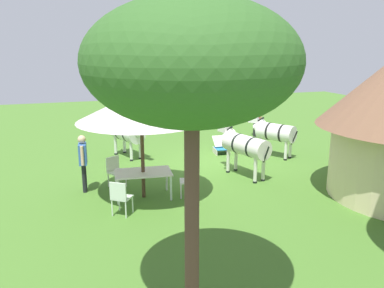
{
  "coord_description": "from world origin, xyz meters",
  "views": [
    {
      "loc": [
        4.87,
        12.61,
        4.13
      ],
      "look_at": [
        1.04,
        0.85,
        1.0
      ],
      "focal_mm": 36.55,
      "sensor_mm": 36.0,
      "label": 1
    }
  ],
  "objects_px": {
    "shade_umbrella": "(141,106)",
    "zebra_toward_hut": "(245,146)",
    "striped_lounge_chair": "(221,147)",
    "patio_chair_west_end": "(115,169)",
    "guest_beside_umbrella": "(83,158)",
    "patio_chair_near_hut": "(190,179)",
    "patio_dining_table": "(143,174)",
    "patio_chair_east_end": "(120,196)",
    "zebra_nearest_camera": "(275,132)",
    "acacia_tree_behind_hut": "(192,64)",
    "zebra_by_umbrella": "(128,132)",
    "standing_watcher": "(256,115)"
  },
  "relations": [
    {
      "from": "shade_umbrella",
      "to": "zebra_toward_hut",
      "type": "relative_size",
      "value": 1.51
    },
    {
      "from": "striped_lounge_chair",
      "to": "zebra_toward_hut",
      "type": "xyz_separation_m",
      "value": [
        0.35,
        2.81,
        0.77
      ]
    },
    {
      "from": "patio_chair_west_end",
      "to": "guest_beside_umbrella",
      "type": "height_order",
      "value": "guest_beside_umbrella"
    },
    {
      "from": "shade_umbrella",
      "to": "patio_chair_near_hut",
      "type": "bearing_deg",
      "value": 164.56
    },
    {
      "from": "patio_dining_table",
      "to": "zebra_toward_hut",
      "type": "height_order",
      "value": "zebra_toward_hut"
    },
    {
      "from": "patio_chair_east_end",
      "to": "zebra_toward_hut",
      "type": "relative_size",
      "value": 0.39
    },
    {
      "from": "zebra_nearest_camera",
      "to": "acacia_tree_behind_hut",
      "type": "bearing_deg",
      "value": -158.22
    },
    {
      "from": "patio_chair_east_end",
      "to": "guest_beside_umbrella",
      "type": "xyz_separation_m",
      "value": [
        0.76,
        -2.0,
        0.49
      ]
    },
    {
      "from": "shade_umbrella",
      "to": "zebra_nearest_camera",
      "type": "height_order",
      "value": "shade_umbrella"
    },
    {
      "from": "zebra_nearest_camera",
      "to": "zebra_by_umbrella",
      "type": "relative_size",
      "value": 0.91
    },
    {
      "from": "zebra_toward_hut",
      "to": "patio_chair_east_end",
      "type": "bearing_deg",
      "value": -174.16
    },
    {
      "from": "patio_chair_west_end",
      "to": "standing_watcher",
      "type": "relative_size",
      "value": 0.53
    },
    {
      "from": "patio_chair_near_hut",
      "to": "zebra_nearest_camera",
      "type": "xyz_separation_m",
      "value": [
        -4.28,
        -2.9,
        0.42
      ]
    },
    {
      "from": "shade_umbrella",
      "to": "guest_beside_umbrella",
      "type": "bearing_deg",
      "value": -31.85
    },
    {
      "from": "shade_umbrella",
      "to": "zebra_toward_hut",
      "type": "height_order",
      "value": "shade_umbrella"
    },
    {
      "from": "guest_beside_umbrella",
      "to": "zebra_by_umbrella",
      "type": "distance_m",
      "value": 3.68
    },
    {
      "from": "shade_umbrella",
      "to": "patio_dining_table",
      "type": "relative_size",
      "value": 2.11
    },
    {
      "from": "zebra_toward_hut",
      "to": "patio_chair_near_hut",
      "type": "bearing_deg",
      "value": -170.23
    },
    {
      "from": "patio_chair_near_hut",
      "to": "patio_chair_west_end",
      "type": "bearing_deg",
      "value": 67.3
    },
    {
      "from": "patio_chair_west_end",
      "to": "patio_chair_east_end",
      "type": "bearing_deg",
      "value": 57.06
    },
    {
      "from": "striped_lounge_chair",
      "to": "acacia_tree_behind_hut",
      "type": "bearing_deg",
      "value": 71.46
    },
    {
      "from": "striped_lounge_chair",
      "to": "zebra_toward_hut",
      "type": "distance_m",
      "value": 2.94
    },
    {
      "from": "shade_umbrella",
      "to": "standing_watcher",
      "type": "height_order",
      "value": "shade_umbrella"
    },
    {
      "from": "zebra_by_umbrella",
      "to": "zebra_nearest_camera",
      "type": "bearing_deg",
      "value": 140.16
    },
    {
      "from": "patio_chair_near_hut",
      "to": "zebra_by_umbrella",
      "type": "height_order",
      "value": "zebra_by_umbrella"
    },
    {
      "from": "shade_umbrella",
      "to": "standing_watcher",
      "type": "bearing_deg",
      "value": -138.06
    },
    {
      "from": "patio_chair_east_end",
      "to": "acacia_tree_behind_hut",
      "type": "relative_size",
      "value": 0.19
    },
    {
      "from": "patio_dining_table",
      "to": "zebra_nearest_camera",
      "type": "xyz_separation_m",
      "value": [
        -5.54,
        -2.55,
        0.27
      ]
    },
    {
      "from": "patio_chair_west_end",
      "to": "standing_watcher",
      "type": "distance_m",
      "value": 8.44
    },
    {
      "from": "shade_umbrella",
      "to": "patio_dining_table",
      "type": "distance_m",
      "value": 1.91
    },
    {
      "from": "patio_chair_west_end",
      "to": "guest_beside_umbrella",
      "type": "relative_size",
      "value": 0.54
    },
    {
      "from": "patio_chair_east_end",
      "to": "striped_lounge_chair",
      "type": "xyz_separation_m",
      "value": [
        -4.57,
        -4.64,
        -0.27
      ]
    },
    {
      "from": "standing_watcher",
      "to": "patio_chair_near_hut",
      "type": "bearing_deg",
      "value": 111.17
    },
    {
      "from": "striped_lounge_chair",
      "to": "zebra_by_umbrella",
      "type": "relative_size",
      "value": 0.43
    },
    {
      "from": "guest_beside_umbrella",
      "to": "standing_watcher",
      "type": "xyz_separation_m",
      "value": [
        -7.95,
        -4.8,
        0.01
      ]
    },
    {
      "from": "standing_watcher",
      "to": "patio_chair_west_end",
      "type": "bearing_deg",
      "value": 94.55
    },
    {
      "from": "shade_umbrella",
      "to": "guest_beside_umbrella",
      "type": "distance_m",
      "value": 2.4
    },
    {
      "from": "shade_umbrella",
      "to": "zebra_toward_hut",
      "type": "distance_m",
      "value": 3.86
    },
    {
      "from": "shade_umbrella",
      "to": "standing_watcher",
      "type": "relative_size",
      "value": 2.04
    },
    {
      "from": "patio_chair_west_end",
      "to": "standing_watcher",
      "type": "bearing_deg",
      "value": -175.92
    },
    {
      "from": "zebra_by_umbrella",
      "to": "patio_chair_east_end",
      "type": "bearing_deg",
      "value": 56.13
    },
    {
      "from": "striped_lounge_chair",
      "to": "acacia_tree_behind_hut",
      "type": "relative_size",
      "value": 0.18
    },
    {
      "from": "zebra_nearest_camera",
      "to": "zebra_toward_hut",
      "type": "xyz_separation_m",
      "value": [
        2.09,
        1.77,
        0.08
      ]
    },
    {
      "from": "patio_chair_east_end",
      "to": "standing_watcher",
      "type": "bearing_deg",
      "value": 80.15
    },
    {
      "from": "zebra_nearest_camera",
      "to": "acacia_tree_behind_hut",
      "type": "height_order",
      "value": "acacia_tree_behind_hut"
    },
    {
      "from": "guest_beside_umbrella",
      "to": "striped_lounge_chair",
      "type": "xyz_separation_m",
      "value": [
        -5.33,
        -2.64,
        -0.75
      ]
    },
    {
      "from": "zebra_by_umbrella",
      "to": "zebra_toward_hut",
      "type": "xyz_separation_m",
      "value": [
        -3.2,
        3.4,
        0.05
      ]
    },
    {
      "from": "patio_chair_near_hut",
      "to": "patio_dining_table",
      "type": "bearing_deg",
      "value": 90.0
    },
    {
      "from": "zebra_by_umbrella",
      "to": "acacia_tree_behind_hut",
      "type": "distance_m",
      "value": 9.73
    },
    {
      "from": "patio_chair_west_end",
      "to": "patio_chair_near_hut",
      "type": "xyz_separation_m",
      "value": [
        -1.9,
        1.49,
        0.0
      ]
    }
  ]
}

